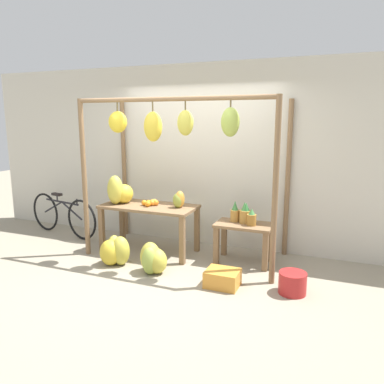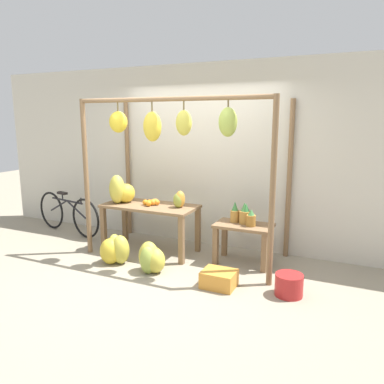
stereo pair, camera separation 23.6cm
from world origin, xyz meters
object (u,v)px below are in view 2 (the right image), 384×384
Objects in this scene: banana_pile_ground_left at (115,250)px; parked_bicycle at (68,213)px; banana_pile_on_table at (121,191)px; banana_pile_ground_right at (152,259)px; pineapple_cluster at (244,215)px; fruit_crate_white at (219,279)px; blue_bucket at (289,285)px; orange_pile at (152,202)px; papaya_pile at (179,200)px.

parked_bicycle is (-1.58, 0.82, 0.16)m from banana_pile_ground_left.
banana_pile_on_table is 1.30m from banana_pile_ground_right.
banana_pile_on_table is 1.90m from pineapple_cluster.
pineapple_cluster reaches higher than fruit_crate_white.
banana_pile_on_table reaches higher than blue_bucket.
papaya_pile is (0.43, 0.03, 0.07)m from orange_pile.
papaya_pile is (-0.90, 0.77, 0.73)m from fruit_crate_white.
papaya_pile is at bearing -4.05° from parked_bicycle.
orange_pile is 0.62× the size of pineapple_cluster.
fruit_crate_white is 3.31m from parked_bicycle.
fruit_crate_white is (1.34, -0.74, -0.66)m from orange_pile.
fruit_crate_white is at bearing -20.35° from banana_pile_on_table.
blue_bucket reaches higher than fruit_crate_white.
banana_pile_on_table reaches higher than fruit_crate_white.
parked_bicycle is (-3.19, 0.07, -0.32)m from pineapple_cluster.
orange_pile is 0.44m from papaya_pile.
parked_bicycle is at bearing 168.43° from blue_bucket.
parked_bicycle is (-1.31, 0.24, -0.54)m from banana_pile_on_table.
banana_pile_ground_left is (-0.24, -0.63, -0.57)m from orange_pile.
banana_pile_ground_right is at bearing -178.02° from blue_bucket.
banana_pile_on_table is 1.03× the size of banana_pile_ground_left.
pineapple_cluster reaches higher than blue_bucket.
orange_pile is 0.55× the size of banana_pile_ground_left.
banana_pile_on_table is 1.43× the size of blue_bucket.
parked_bicycle is 6.64× the size of papaya_pile.
orange_pile is at bearing 151.12° from fruit_crate_white.
papaya_pile is at bearing 44.39° from banana_pile_ground_left.
banana_pile_on_table is 0.96× the size of banana_pile_ground_right.
banana_pile_ground_right is at bearing -4.91° from banana_pile_ground_left.
pineapple_cluster is 0.82× the size of banana_pile_ground_right.
fruit_crate_white is at bearing -171.62° from blue_bucket.
fruit_crate_white is 1.39m from papaya_pile.
pineapple_cluster is at bearing -1.17° from parked_bicycle.
blue_bucket is (0.77, -0.75, -0.55)m from pineapple_cluster.
banana_pile_ground_left is at bearing -135.61° from papaya_pile.
banana_pile_on_table reaches higher than pineapple_cluster.
orange_pile is 0.51× the size of banana_pile_ground_right.
orange_pile reaches higher than banana_pile_ground_left.
banana_pile_ground_left is 0.27× the size of parked_bicycle.
orange_pile reaches higher than parked_bicycle.
parked_bicycle is at bearing 175.95° from papaya_pile.
banana_pile_ground_left is 1.12× the size of fruit_crate_white.
pineapple_cluster is 1.59× the size of papaya_pile.
parked_bicycle is at bearing 152.68° from banana_pile_ground_left.
banana_pile_on_table reaches higher than parked_bicycle.
parked_bicycle reaches higher than blue_bucket.
banana_pile_ground_right is (0.38, -0.68, -0.58)m from orange_pile.
pineapple_cluster reaches higher than parked_bicycle.
fruit_crate_white is at bearing -3.99° from banana_pile_ground_left.
banana_pile_ground_right is at bearing -140.87° from pineapple_cluster.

